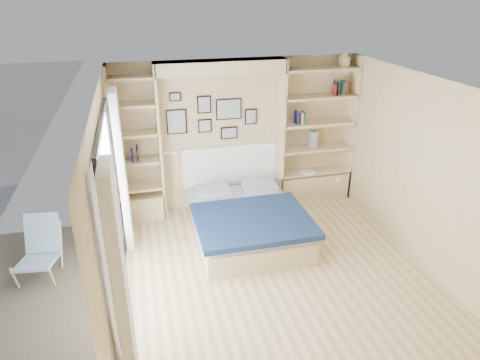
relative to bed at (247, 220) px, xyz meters
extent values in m
plane|color=#DBB880|center=(0.14, -1.09, -0.27)|extent=(4.50, 4.50, 0.00)
plane|color=#D3BB85|center=(0.14, 1.16, 0.98)|extent=(4.00, 0.00, 4.00)
plane|color=#D3BB85|center=(0.14, -3.34, 0.98)|extent=(4.00, 0.00, 4.00)
plane|color=#D3BB85|center=(-1.86, -1.09, 0.98)|extent=(0.00, 4.50, 4.50)
plane|color=#D3BB85|center=(2.14, -1.09, 0.98)|extent=(0.00, 4.50, 4.50)
plane|color=white|center=(0.14, -1.09, 2.23)|extent=(4.50, 4.50, 0.00)
cube|color=#CCB67E|center=(-1.16, 0.99, 0.98)|extent=(0.04, 0.35, 2.50)
cube|color=#CCB67E|center=(0.84, 0.99, 0.98)|extent=(0.04, 0.35, 2.50)
cube|color=#CCB67E|center=(-0.16, 0.99, 2.13)|extent=(2.00, 0.35, 0.20)
cube|color=#CCB67E|center=(2.12, 0.99, 0.98)|extent=(0.04, 0.35, 2.50)
cube|color=#CCB67E|center=(-1.84, 0.99, 0.98)|extent=(0.04, 0.35, 2.50)
cube|color=#CCB67E|center=(1.49, 0.99, -0.02)|extent=(1.30, 0.35, 0.50)
cube|color=#CCB67E|center=(-1.51, 0.99, -0.07)|extent=(0.70, 0.35, 0.40)
cube|color=black|center=(-1.83, -1.09, 1.96)|extent=(0.04, 2.08, 0.06)
cube|color=black|center=(-1.83, -1.09, -0.24)|extent=(0.04, 2.08, 0.06)
cube|color=black|center=(-1.83, -2.11, 0.83)|extent=(0.04, 0.06, 2.20)
cube|color=black|center=(-1.83, -0.07, 0.83)|extent=(0.04, 0.06, 2.20)
cube|color=silver|center=(-1.84, -1.09, 0.85)|extent=(0.01, 2.00, 2.20)
cube|color=white|center=(-1.74, -2.39, 0.88)|extent=(0.10, 0.45, 2.30)
cube|color=white|center=(-1.74, 0.21, 0.88)|extent=(0.10, 0.45, 2.30)
cube|color=#CCB67E|center=(1.49, 0.99, 0.23)|extent=(1.30, 0.35, 0.04)
cube|color=#CCB67E|center=(1.49, 0.99, 0.68)|extent=(1.30, 0.35, 0.04)
cube|color=#CCB67E|center=(1.49, 0.99, 1.13)|extent=(1.30, 0.35, 0.04)
cube|color=#CCB67E|center=(1.49, 0.99, 1.58)|extent=(1.30, 0.35, 0.04)
cube|color=#CCB67E|center=(1.49, 0.99, 2.03)|extent=(1.30, 0.35, 0.04)
cube|color=#CCB67E|center=(-1.51, 0.99, 0.28)|extent=(0.70, 0.35, 0.04)
cube|color=#CCB67E|center=(-1.51, 0.99, 0.73)|extent=(0.70, 0.35, 0.04)
cube|color=#CCB67E|center=(-1.51, 0.99, 1.18)|extent=(0.70, 0.35, 0.04)
cube|color=#CCB67E|center=(-1.51, 0.99, 1.63)|extent=(0.70, 0.35, 0.04)
cube|color=#CCB67E|center=(-1.51, 0.99, 2.03)|extent=(0.70, 0.35, 0.04)
cube|color=#CCB67E|center=(0.00, -0.02, -0.10)|extent=(1.54, 1.92, 0.34)
cube|color=#A2A6B1|center=(0.00, -0.02, 0.12)|extent=(1.50, 1.88, 0.10)
cube|color=#152544|center=(0.00, -0.34, 0.19)|extent=(1.64, 1.34, 0.08)
cube|color=#A2A6B1|center=(-0.38, 0.64, 0.23)|extent=(0.53, 0.38, 0.12)
cube|color=#A2A6B1|center=(0.38, 0.64, 0.23)|extent=(0.53, 0.38, 0.12)
cube|color=white|center=(0.00, 1.13, 0.45)|extent=(1.64, 0.04, 0.70)
cube|color=black|center=(-0.86, 1.14, 1.28)|extent=(0.32, 0.02, 0.40)
cube|color=gray|center=(-0.86, 1.13, 1.28)|extent=(0.28, 0.01, 0.36)
cube|color=black|center=(-0.41, 1.14, 1.53)|extent=(0.22, 0.02, 0.28)
cube|color=gray|center=(-0.41, 1.13, 1.53)|extent=(0.18, 0.01, 0.24)
cube|color=black|center=(-0.41, 1.14, 1.18)|extent=(0.22, 0.02, 0.22)
cube|color=gray|center=(-0.41, 1.13, 1.18)|extent=(0.18, 0.01, 0.18)
cube|color=black|center=(-0.01, 1.14, 1.43)|extent=(0.42, 0.02, 0.34)
cube|color=gray|center=(-0.01, 1.13, 1.43)|extent=(0.38, 0.01, 0.30)
cube|color=black|center=(-0.01, 1.14, 1.03)|extent=(0.28, 0.02, 0.20)
cube|color=gray|center=(-0.01, 1.13, 1.03)|extent=(0.24, 0.01, 0.16)
cube|color=black|center=(0.36, 1.14, 1.28)|extent=(0.20, 0.02, 0.26)
cube|color=gray|center=(0.36, 1.13, 1.28)|extent=(0.16, 0.01, 0.22)
cube|color=black|center=(-0.86, 1.14, 1.68)|extent=(0.18, 0.02, 0.14)
cube|color=gray|center=(-0.86, 1.13, 1.68)|extent=(0.14, 0.01, 0.10)
cylinder|color=silver|center=(-1.02, 0.91, 0.85)|extent=(0.20, 0.02, 0.02)
cone|color=white|center=(-0.92, 0.91, 0.83)|extent=(0.13, 0.12, 0.15)
cylinder|color=silver|center=(0.70, 0.91, 0.85)|extent=(0.20, 0.02, 0.02)
cone|color=white|center=(0.60, 0.91, 0.83)|extent=(0.13, 0.12, 0.15)
cube|color=#A51E1E|center=(1.12, 0.98, 1.24)|extent=(0.02, 0.15, 0.17)
cube|color=navy|center=(1.11, 0.98, 1.26)|extent=(0.03, 0.15, 0.21)
cube|color=black|center=(1.15, 0.98, 1.24)|extent=(0.03, 0.15, 0.18)
cube|color=#BFB28C|center=(1.18, 0.98, 1.25)|extent=(0.04, 0.15, 0.19)
cube|color=#235A3F|center=(1.23, 0.98, 1.25)|extent=(0.03, 0.15, 0.20)
cube|color=#A51E1E|center=(1.75, 0.98, 1.68)|extent=(0.02, 0.15, 0.16)
cube|color=navy|center=(1.77, 0.98, 1.72)|extent=(0.03, 0.15, 0.24)
cube|color=black|center=(1.77, 0.98, 1.72)|extent=(0.03, 0.15, 0.23)
cube|color=#255C54|center=(1.89, 0.98, 1.71)|extent=(0.03, 0.15, 0.22)
cube|color=#A51E1E|center=(1.93, 0.98, 1.71)|extent=(0.03, 0.15, 0.22)
cube|color=navy|center=(-1.59, 0.98, 0.85)|extent=(0.02, 0.15, 0.19)
cube|color=black|center=(-1.51, 0.98, 0.87)|extent=(0.03, 0.15, 0.23)
cube|color=#BFB28C|center=(-1.51, 0.98, 0.84)|extent=(0.03, 0.15, 0.18)
cube|color=#CCB67E|center=(1.88, 0.98, 2.13)|extent=(0.13, 0.13, 0.15)
cone|color=#CCB67E|center=(1.88, 0.98, 2.24)|extent=(0.20, 0.20, 0.08)
cube|color=slate|center=(1.43, 0.98, 0.85)|extent=(0.12, 0.12, 0.30)
cube|color=white|center=(1.34, 0.93, 0.27)|extent=(0.22, 0.16, 0.03)
cylinder|color=tan|center=(-3.13, -0.58, -0.07)|extent=(0.05, 0.13, 0.39)
cylinder|color=tan|center=(-2.70, -0.64, -0.07)|extent=(0.05, 0.13, 0.39)
cylinder|color=tan|center=(-3.07, -0.04, 0.03)|extent=(0.07, 0.32, 0.64)
cylinder|color=tan|center=(-2.64, -0.10, 0.03)|extent=(0.07, 0.32, 0.64)
cube|color=#3978B7|center=(-2.89, -0.41, 0.01)|extent=(0.51, 0.59, 0.14)
cube|color=#3978B7|center=(-2.85, -0.04, 0.23)|extent=(0.47, 0.27, 0.52)
camera|label=1|loc=(-1.46, -5.46, 3.23)|focal=32.00mm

